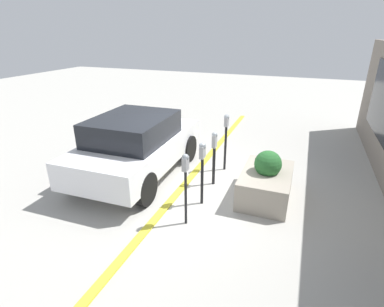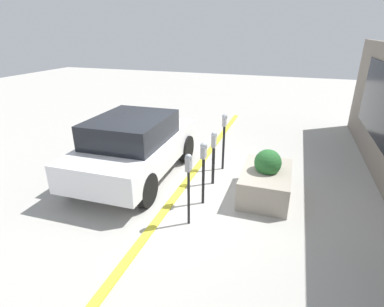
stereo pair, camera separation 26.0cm
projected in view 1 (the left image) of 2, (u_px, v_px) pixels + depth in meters
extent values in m
plane|color=#ADAAA3|center=(186.00, 188.00, 7.24)|extent=(40.00, 40.00, 0.00)
cube|color=gold|center=(183.00, 187.00, 7.25)|extent=(13.74, 0.16, 0.04)
cylinder|color=black|center=(186.00, 198.00, 5.70)|extent=(0.05, 0.05, 1.15)
cube|color=#99999E|center=(185.00, 164.00, 5.43)|extent=(0.15, 0.09, 0.26)
sphere|color=gray|center=(185.00, 157.00, 5.38)|extent=(0.13, 0.13, 0.13)
cylinder|color=black|center=(202.00, 181.00, 6.40)|extent=(0.06, 0.06, 1.08)
cube|color=#99999E|center=(202.00, 152.00, 6.14)|extent=(0.18, 0.09, 0.26)
sphere|color=gray|center=(203.00, 146.00, 6.09)|extent=(0.15, 0.15, 0.15)
cylinder|color=black|center=(214.00, 166.00, 7.25)|extent=(0.07, 0.07, 0.97)
cube|color=#99999E|center=(215.00, 141.00, 7.01)|extent=(0.16, 0.09, 0.31)
sphere|color=gray|center=(215.00, 135.00, 6.95)|extent=(0.13, 0.13, 0.13)
cylinder|color=black|center=(225.00, 148.00, 7.98)|extent=(0.06, 0.06, 1.23)
cube|color=#99999E|center=(227.00, 122.00, 7.69)|extent=(0.17, 0.09, 0.25)
sphere|color=gray|center=(227.00, 117.00, 7.65)|extent=(0.14, 0.14, 0.14)
cube|color=#A39989|center=(266.00, 185.00, 6.72)|extent=(1.68, 1.06, 0.64)
sphere|color=#28662D|center=(268.00, 164.00, 6.52)|extent=(0.59, 0.59, 0.59)
cube|color=silver|center=(138.00, 149.00, 7.70)|extent=(4.13, 2.02, 0.64)
cube|color=black|center=(133.00, 128.00, 7.32)|extent=(2.16, 1.75, 0.58)
cylinder|color=black|center=(188.00, 148.00, 8.62)|extent=(0.75, 0.23, 0.75)
cylinder|color=black|center=(135.00, 141.00, 9.21)|extent=(0.75, 0.23, 0.75)
cylinder|color=black|center=(145.00, 189.00, 6.43)|extent=(0.75, 0.23, 0.75)
cylinder|color=black|center=(78.00, 175.00, 7.02)|extent=(0.75, 0.23, 0.75)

